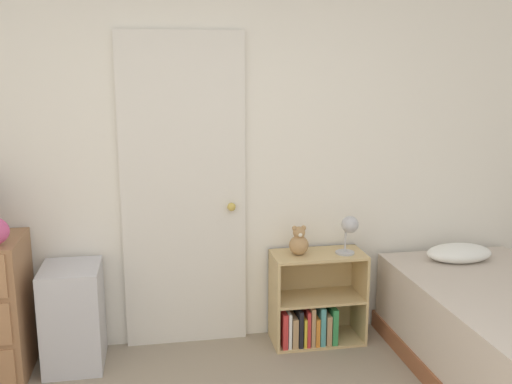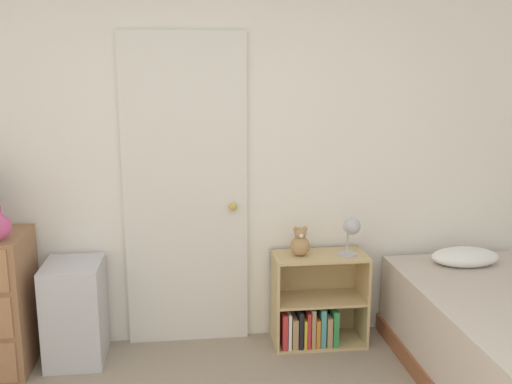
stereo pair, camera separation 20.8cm
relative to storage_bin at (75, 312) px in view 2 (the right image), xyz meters
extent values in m
cube|color=white|center=(0.90, 0.25, 0.95)|extent=(10.00, 0.06, 2.55)
cube|color=silver|center=(0.72, 0.20, 0.71)|extent=(0.81, 0.04, 2.08)
sphere|color=gold|center=(1.03, 0.16, 0.62)|extent=(0.06, 0.06, 0.06)
cube|color=silver|center=(0.00, 0.00, 0.00)|extent=(0.36, 0.41, 0.65)
cube|color=tan|center=(1.30, 0.05, -0.01)|extent=(0.02, 0.31, 0.63)
cube|color=tan|center=(1.90, 0.05, -0.01)|extent=(0.02, 0.31, 0.63)
cube|color=tan|center=(1.60, 0.05, -0.32)|extent=(0.59, 0.31, 0.02)
cube|color=tan|center=(1.60, 0.05, -0.01)|extent=(0.59, 0.31, 0.02)
cube|color=tan|center=(1.60, 0.05, 0.29)|extent=(0.59, 0.31, 0.02)
cube|color=tan|center=(1.60, 0.20, -0.01)|extent=(0.62, 0.01, 0.63)
cube|color=red|center=(1.35, 0.01, -0.19)|extent=(0.03, 0.22, 0.24)
cube|color=white|center=(1.38, 0.01, -0.19)|extent=(0.02, 0.21, 0.24)
cube|color=tan|center=(1.42, 0.00, -0.20)|extent=(0.04, 0.19, 0.21)
cube|color=black|center=(1.45, 0.01, -0.18)|extent=(0.03, 0.22, 0.26)
cube|color=gold|center=(1.48, 0.02, -0.21)|extent=(0.02, 0.24, 0.20)
cube|color=red|center=(1.51, 0.00, -0.18)|extent=(0.02, 0.20, 0.25)
cube|color=tan|center=(1.54, 0.02, -0.17)|extent=(0.03, 0.23, 0.27)
cube|color=orange|center=(1.57, 0.00, -0.21)|extent=(0.03, 0.19, 0.20)
cube|color=teal|center=(1.60, 0.01, -0.17)|extent=(0.03, 0.21, 0.27)
cube|color=tan|center=(1.65, -0.01, -0.20)|extent=(0.03, 0.18, 0.21)
cube|color=#338C4C|center=(1.69, 0.01, -0.18)|extent=(0.04, 0.22, 0.25)
sphere|color=tan|center=(1.46, 0.05, 0.37)|extent=(0.13, 0.13, 0.13)
sphere|color=tan|center=(1.46, 0.05, 0.46)|extent=(0.08, 0.08, 0.08)
sphere|color=silver|center=(1.46, 0.01, 0.45)|extent=(0.03, 0.03, 0.03)
sphere|color=tan|center=(1.43, 0.05, 0.49)|extent=(0.03, 0.03, 0.03)
sphere|color=tan|center=(1.49, 0.05, 0.49)|extent=(0.03, 0.03, 0.03)
cylinder|color=#B2B2B7|center=(1.77, 0.02, 0.31)|extent=(0.13, 0.13, 0.01)
cylinder|color=#B2B2B7|center=(1.77, 0.02, 0.40)|extent=(0.01, 0.01, 0.16)
sphere|color=#B2B2B7|center=(1.80, 0.00, 0.51)|extent=(0.11, 0.11, 0.11)
ellipsoid|color=white|center=(2.57, -0.06, 0.28)|extent=(0.45, 0.28, 0.12)
camera|label=1|loc=(0.54, -3.48, 1.50)|focal=40.00mm
camera|label=2|loc=(0.74, -3.51, 1.50)|focal=40.00mm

